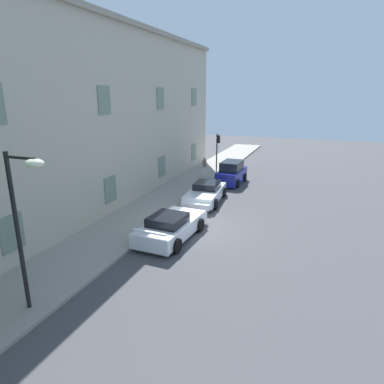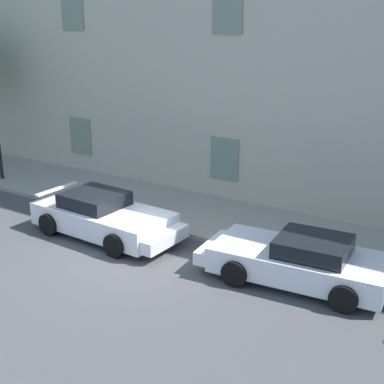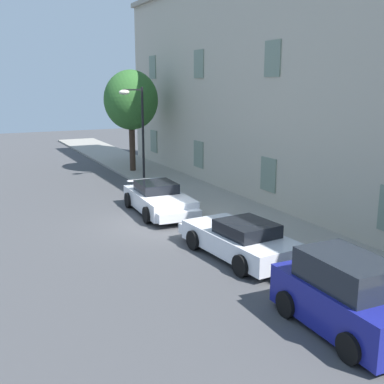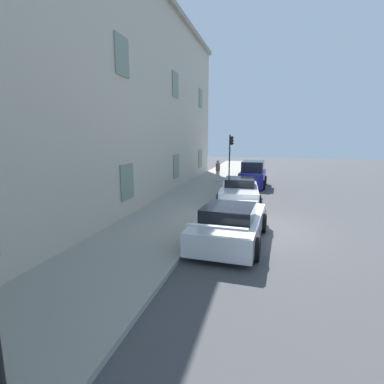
% 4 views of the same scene
% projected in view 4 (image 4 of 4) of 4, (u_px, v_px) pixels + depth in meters
% --- Properties ---
extents(ground_plane, '(80.00, 80.00, 0.00)m').
position_uv_depth(ground_plane, '(256.00, 228.00, 11.35)').
color(ground_plane, '#444447').
extents(sidewalk, '(60.00, 3.46, 0.14)m').
position_uv_depth(sidewalk, '(166.00, 220.00, 12.25)').
color(sidewalk, gray).
rests_on(sidewalk, ground).
extents(building_facade, '(33.97, 3.70, 11.04)m').
position_uv_depth(building_facade, '(87.00, 85.00, 12.06)').
color(building_facade, '#BCB29E').
rests_on(building_facade, ground).
extents(sportscar_red_lead, '(4.87, 2.37, 1.30)m').
position_uv_depth(sportscar_red_lead, '(231.00, 223.00, 9.99)').
color(sportscar_red_lead, white).
rests_on(sportscar_red_lead, ground).
extents(sportscar_yellow_flank, '(4.89, 2.42, 1.26)m').
position_uv_depth(sportscar_yellow_flank, '(239.00, 192.00, 15.67)').
color(sportscar_yellow_flank, white).
rests_on(sportscar_yellow_flank, ground).
extents(hatchback_parked, '(3.65, 1.89, 1.80)m').
position_uv_depth(hatchback_parked, '(253.00, 175.00, 20.55)').
color(hatchback_parked, navy).
rests_on(hatchback_parked, ground).
extents(traffic_light, '(0.44, 0.36, 3.47)m').
position_uv_depth(traffic_light, '(231.00, 149.00, 22.89)').
color(traffic_light, black).
rests_on(traffic_light, sidewalk).
extents(pedestrian_admiring, '(0.39, 0.39, 1.58)m').
position_uv_depth(pedestrian_admiring, '(218.00, 170.00, 22.31)').
color(pedestrian_admiring, silver).
rests_on(pedestrian_admiring, sidewalk).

